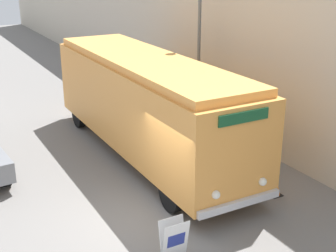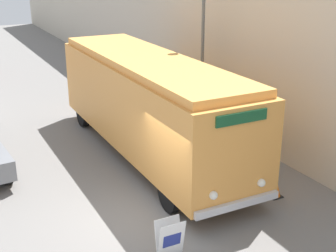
{
  "view_description": "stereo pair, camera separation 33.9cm",
  "coord_description": "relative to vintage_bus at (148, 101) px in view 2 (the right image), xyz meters",
  "views": [
    {
      "loc": [
        -4.71,
        -9.64,
        6.47
      ],
      "look_at": [
        1.3,
        1.26,
        1.96
      ],
      "focal_mm": 50.0,
      "sensor_mm": 36.0,
      "label": 1
    },
    {
      "loc": [
        -4.41,
        -9.8,
        6.47
      ],
      "look_at": [
        1.3,
        1.26,
        1.96
      ],
      "focal_mm": 50.0,
      "sensor_mm": 36.0,
      "label": 2
    }
  ],
  "objects": [
    {
      "name": "vintage_bus",
      "position": [
        0.0,
        0.0,
        0.0
      ],
      "size": [
        2.63,
        10.54,
        3.4
      ],
      "color": "black",
      "rests_on": "ground_plane"
    },
    {
      "name": "sign_board",
      "position": [
        -2.12,
        -5.62,
        -1.46
      ],
      "size": [
        0.64,
        0.35,
        0.94
      ],
      "color": "gray",
      "rests_on": "ground_plane"
    },
    {
      "name": "streetlamp",
      "position": [
        2.8,
        1.17,
        2.66
      ],
      "size": [
        0.36,
        0.36,
        7.16
      ],
      "color": "#595E60",
      "rests_on": "ground_plane"
    },
    {
      "name": "building_wall_right",
      "position": [
        3.79,
        6.15,
        1.22
      ],
      "size": [
        0.3,
        60.0,
        6.26
      ],
      "color": "beige",
      "rests_on": "ground_plane"
    },
    {
      "name": "ground_plane",
      "position": [
        -1.9,
        -3.85,
        -1.91
      ],
      "size": [
        80.0,
        80.0,
        0.0
      ],
      "primitive_type": "plane",
      "color": "slate"
    },
    {
      "name": "traffic_cone",
      "position": [
        1.88,
        -4.48,
        -1.61
      ],
      "size": [
        0.36,
        0.36,
        0.62
      ],
      "color": "black",
      "rests_on": "ground_plane"
    }
  ]
}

